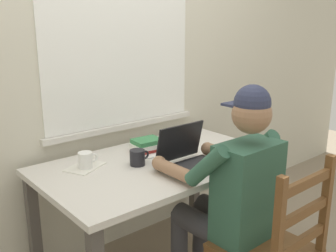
% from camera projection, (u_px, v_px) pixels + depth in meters
% --- Properties ---
extents(back_wall, '(6.00, 0.08, 2.60)m').
position_uv_depth(back_wall, '(112.00, 60.00, 2.51)').
color(back_wall, beige).
rests_on(back_wall, ground).
extents(desk, '(1.40, 0.82, 0.74)m').
position_uv_depth(desk, '(160.00, 175.00, 2.31)').
color(desk, beige).
rests_on(desk, ground).
extents(seated_person, '(0.50, 0.60, 1.26)m').
position_uv_depth(seated_person, '(231.00, 190.00, 1.99)').
color(seated_person, '#2D5642').
rests_on(seated_person, ground).
extents(wooden_chair, '(0.42, 0.42, 0.96)m').
position_uv_depth(wooden_chair, '(273.00, 252.00, 1.84)').
color(wooden_chair, brown).
rests_on(wooden_chair, ground).
extents(laptop, '(0.33, 0.28, 0.23)m').
position_uv_depth(laptop, '(189.00, 157.00, 2.19)').
color(laptop, black).
rests_on(laptop, desk).
extents(computer_mouse, '(0.06, 0.10, 0.03)m').
position_uv_depth(computer_mouse, '(223.00, 155.00, 2.34)').
color(computer_mouse, black).
rests_on(computer_mouse, desk).
extents(coffee_mug_white, '(0.12, 0.08, 0.10)m').
position_uv_depth(coffee_mug_white, '(86.00, 160.00, 2.16)').
color(coffee_mug_white, white).
rests_on(coffee_mug_white, desk).
extents(coffee_mug_dark, '(0.13, 0.09, 0.09)m').
position_uv_depth(coffee_mug_dark, '(138.00, 157.00, 2.21)').
color(coffee_mug_dark, black).
rests_on(coffee_mug_dark, desk).
extents(book_stack_main, '(0.20, 0.16, 0.08)m').
position_uv_depth(book_stack_main, '(147.00, 145.00, 2.43)').
color(book_stack_main, '#BC332D').
rests_on(book_stack_main, desk).
extents(paper_pile_near_laptop, '(0.26, 0.23, 0.01)m').
position_uv_depth(paper_pile_near_laptop, '(85.00, 167.00, 2.19)').
color(paper_pile_near_laptop, silver).
rests_on(paper_pile_near_laptop, desk).
extents(paper_pile_back_corner, '(0.25, 0.21, 0.01)m').
position_uv_depth(paper_pile_back_corner, '(151.00, 154.00, 2.39)').
color(paper_pile_back_corner, white).
rests_on(paper_pile_back_corner, desk).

